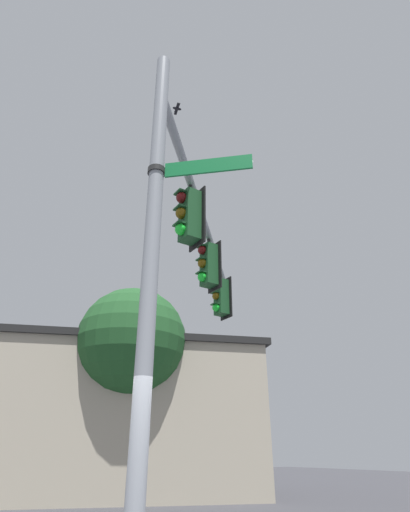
% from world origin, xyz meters
% --- Properties ---
extents(signal_pole, '(0.20, 0.20, 7.36)m').
position_xyz_m(signal_pole, '(0.00, 0.00, 3.68)').
color(signal_pole, gray).
rests_on(signal_pole, ground).
extents(mast_arm, '(5.55, 5.17, 0.16)m').
position_xyz_m(mast_arm, '(2.72, -2.53, 6.60)').
color(mast_arm, gray).
extents(traffic_light_nearest_pole, '(0.54, 0.49, 1.31)m').
position_xyz_m(traffic_light_nearest_pole, '(1.61, -1.47, 5.82)').
color(traffic_light_nearest_pole, black).
extents(traffic_light_mid_inner, '(0.54, 0.49, 1.31)m').
position_xyz_m(traffic_light_mid_inner, '(3.28, -3.02, 5.82)').
color(traffic_light_mid_inner, black).
extents(traffic_light_mid_outer, '(0.54, 0.49, 1.31)m').
position_xyz_m(traffic_light_mid_outer, '(4.94, -4.57, 5.82)').
color(traffic_light_mid_outer, black).
extents(street_name_sign, '(1.01, 1.08, 0.22)m').
position_xyz_m(street_name_sign, '(-0.31, -0.33, 5.20)').
color(street_name_sign, '#147238').
extents(bird_flying, '(0.38, 0.23, 0.08)m').
position_xyz_m(bird_flying, '(2.17, -1.42, 9.03)').
color(bird_flying, black).
extents(storefront_building, '(12.14, 14.38, 6.39)m').
position_xyz_m(storefront_building, '(15.21, -6.14, 3.21)').
color(storefront_building, '#A89E89').
rests_on(storefront_building, ground).
extents(tree_by_storefront, '(4.74, 4.74, 8.47)m').
position_xyz_m(tree_by_storefront, '(12.36, -5.07, 6.09)').
color(tree_by_storefront, '#4C3823').
rests_on(tree_by_storefront, ground).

